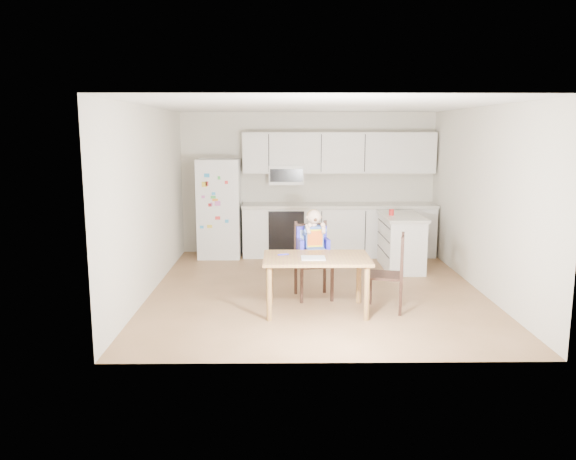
{
  "coord_description": "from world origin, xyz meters",
  "views": [
    {
      "loc": [
        -0.48,
        -7.52,
        2.17
      ],
      "look_at": [
        -0.39,
        -0.35,
        0.9
      ],
      "focal_mm": 35.0,
      "sensor_mm": 36.0,
      "label": 1
    }
  ],
  "objects_px": {
    "red_cup": "(391,212)",
    "chair_booster": "(313,244)",
    "refrigerator": "(220,208)",
    "dining_table": "(316,264)",
    "chair_side": "(394,268)",
    "kitchen_island": "(401,241)"
  },
  "relations": [
    {
      "from": "red_cup",
      "to": "chair_booster",
      "type": "bearing_deg",
      "value": -131.12
    },
    {
      "from": "refrigerator",
      "to": "chair_booster",
      "type": "bearing_deg",
      "value": -59.07
    },
    {
      "from": "kitchen_island",
      "to": "chair_side",
      "type": "relative_size",
      "value": 1.23
    },
    {
      "from": "kitchen_island",
      "to": "red_cup",
      "type": "distance_m",
      "value": 0.51
    },
    {
      "from": "chair_booster",
      "to": "chair_side",
      "type": "xyz_separation_m",
      "value": [
        0.95,
        -0.59,
        -0.17
      ]
    },
    {
      "from": "chair_side",
      "to": "refrigerator",
      "type": "bearing_deg",
      "value": -128.43
    },
    {
      "from": "dining_table",
      "to": "chair_booster",
      "type": "height_order",
      "value": "chair_booster"
    },
    {
      "from": "dining_table",
      "to": "chair_booster",
      "type": "relative_size",
      "value": 1.08
    },
    {
      "from": "refrigerator",
      "to": "chair_side",
      "type": "xyz_separation_m",
      "value": [
        2.44,
        -3.07,
        -0.31
      ]
    },
    {
      "from": "kitchen_island",
      "to": "dining_table",
      "type": "relative_size",
      "value": 0.92
    },
    {
      "from": "red_cup",
      "to": "dining_table",
      "type": "bearing_deg",
      "value": -121.62
    },
    {
      "from": "kitchen_island",
      "to": "dining_table",
      "type": "bearing_deg",
      "value": -124.42
    },
    {
      "from": "refrigerator",
      "to": "chair_side",
      "type": "height_order",
      "value": "refrigerator"
    },
    {
      "from": "kitchen_island",
      "to": "chair_booster",
      "type": "distance_m",
      "value": 2.18
    },
    {
      "from": "dining_table",
      "to": "chair_side",
      "type": "height_order",
      "value": "chair_side"
    },
    {
      "from": "kitchen_island",
      "to": "chair_side",
      "type": "xyz_separation_m",
      "value": [
        -0.55,
        -2.15,
        0.1
      ]
    },
    {
      "from": "refrigerator",
      "to": "red_cup",
      "type": "bearing_deg",
      "value": -19.03
    },
    {
      "from": "kitchen_island",
      "to": "refrigerator",
      "type": "bearing_deg",
      "value": 162.81
    },
    {
      "from": "red_cup",
      "to": "chair_side",
      "type": "distance_m",
      "value": 2.17
    },
    {
      "from": "kitchen_island",
      "to": "dining_table",
      "type": "height_order",
      "value": "kitchen_island"
    },
    {
      "from": "dining_table",
      "to": "chair_side",
      "type": "bearing_deg",
      "value": 1.73
    },
    {
      "from": "refrigerator",
      "to": "dining_table",
      "type": "xyz_separation_m",
      "value": [
        1.49,
        -3.1,
        -0.26
      ]
    }
  ]
}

